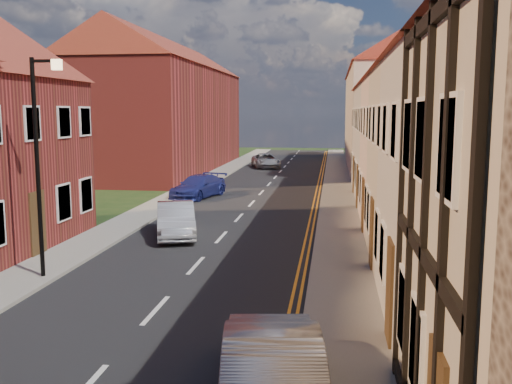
{
  "coord_description": "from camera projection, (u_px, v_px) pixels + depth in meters",
  "views": [
    {
      "loc": [
        4.11,
        5.45,
        4.69
      ],
      "look_at": [
        1.18,
        26.99,
        1.62
      ],
      "focal_mm": 40.0,
      "sensor_mm": 36.0,
      "label": 1
    }
  ],
  "objects": [
    {
      "name": "car_mid_b",
      "position": [
        272.0,
        364.0,
        9.07
      ],
      "size": [
        2.07,
        4.46,
        1.41
      ],
      "primitive_type": "imported",
      "rotation": [
        0.0,
        0.0,
        3.28
      ],
      "color": "#9C9FA3",
      "rests_on": "ground"
    },
    {
      "name": "pavement_left",
      "position": [
        143.0,
        214.0,
        25.87
      ],
      "size": [
        1.8,
        90.0,
        0.12
      ],
      "primitive_type": "cube",
      "color": "gray",
      "rests_on": "ground"
    },
    {
      "name": "cottage_r_cream_far",
      "position": [
        424.0,
        115.0,
        32.94
      ],
      "size": [
        8.3,
        6.0,
        9.0
      ],
      "color": "#B5B1AB",
      "rests_on": "ground"
    },
    {
      "name": "car_mid",
      "position": [
        176.0,
        220.0,
        21.47
      ],
      "size": [
        2.44,
        4.12,
        1.28
      ],
      "primitive_type": "imported",
      "rotation": [
        0.0,
        0.0,
        0.3
      ],
      "color": "#B7B8C0",
      "rests_on": "ground"
    },
    {
      "name": "cottage_r_pink",
      "position": [
        467.0,
        117.0,
        22.35
      ],
      "size": [
        8.3,
        6.0,
        9.0
      ],
      "color": "beige",
      "rests_on": "ground"
    },
    {
      "name": "lamppost",
      "position": [
        40.0,
        154.0,
        15.5
      ],
      "size": [
        0.88,
        0.15,
        6.0
      ],
      "color": "black",
      "rests_on": "pavement_left"
    },
    {
      "name": "car_far",
      "position": [
        198.0,
        187.0,
        31.22
      ],
      "size": [
        2.82,
        4.56,
        1.23
      ],
      "primitive_type": "imported",
      "rotation": [
        0.0,
        0.0,
        -0.28
      ],
      "color": "navy",
      "rests_on": "ground"
    },
    {
      "name": "car_distant",
      "position": [
        266.0,
        161.0,
        47.86
      ],
      "size": [
        3.1,
        4.71,
        1.2
      ],
      "primitive_type": "imported",
      "rotation": [
        0.0,
        0.0,
        0.27
      ],
      "color": "#9FA2A6",
      "rests_on": "ground"
    },
    {
      "name": "cottage_r_white_far",
      "position": [
        442.0,
        116.0,
        27.64
      ],
      "size": [
        8.3,
        5.2,
        9.0
      ],
      "color": "#B5B1AB",
      "rests_on": "ground"
    },
    {
      "name": "road",
      "position": [
        239.0,
        218.0,
        25.29
      ],
      "size": [
        7.0,
        90.0,
        0.02
      ],
      "primitive_type": "cube",
      "color": "black",
      "rests_on": "ground"
    },
    {
      "name": "block_right_far",
      "position": [
        397.0,
        104.0,
        47.84
      ],
      "size": [
        8.3,
        24.2,
        10.5
      ],
      "color": "#BBB29D",
      "rests_on": "ground"
    },
    {
      "name": "pavement_right",
      "position": [
        339.0,
        219.0,
        24.7
      ],
      "size": [
        1.8,
        90.0,
        0.12
      ],
      "primitive_type": "cube",
      "color": "gray",
      "rests_on": "ground"
    },
    {
      "name": "block_left_far",
      "position": [
        165.0,
        104.0,
        45.42
      ],
      "size": [
        8.3,
        24.2,
        10.5
      ],
      "color": "maroon",
      "rests_on": "ground"
    },
    {
      "name": "cottage_r_cream_mid",
      "position": [
        509.0,
        119.0,
        17.05
      ],
      "size": [
        8.3,
        5.2,
        9.0
      ],
      "color": "#BBB29D",
      "rests_on": "ground"
    }
  ]
}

